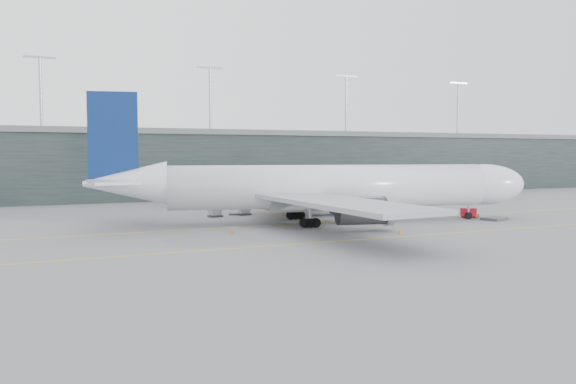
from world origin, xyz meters
name	(u,v)px	position (x,y,z in m)	size (l,w,h in m)	color
ground	(266,222)	(0.00, 0.00, 0.00)	(320.00, 320.00, 0.00)	slate
taxiline_a	(277,225)	(0.00, -4.00, 0.01)	(160.00, 0.25, 0.02)	gold
taxiline_b	(330,242)	(0.00, -20.00, 0.01)	(160.00, 0.25, 0.02)	gold
taxiline_lead_main	(252,208)	(5.00, 20.00, 0.01)	(0.25, 60.00, 0.02)	gold
terminal	(179,163)	(0.00, 58.00, 7.62)	(240.00, 36.00, 29.00)	black
main_aircraft	(326,187)	(7.59, -4.35, 5.11)	(64.45, 59.61, 18.20)	silver
jet_bridge	(338,182)	(23.91, 22.08, 4.38)	(11.97, 43.07, 5.85)	#2C2C31
gse_cart	(468,212)	(30.93, -7.41, 0.82)	(2.52, 2.11, 1.47)	#B10C1D
baggage_dolly	(494,219)	(32.42, -11.35, 0.21)	(3.45, 2.76, 0.34)	#3B3B41
uld_a	(215,211)	(-5.14, 9.10, 0.98)	(2.33, 2.01, 1.87)	#37373C
uld_b	(235,209)	(-1.37, 10.73, 0.91)	(2.23, 1.96, 1.73)	#37373C
uld_c	(243,209)	(-0.18, 10.00, 1.05)	(2.49, 2.14, 2.00)	#37373C
cone_nose	(479,215)	(32.60, -7.79, 0.40)	(0.50, 0.50, 0.80)	orange
cone_wing_stbd	(400,231)	(10.85, -18.14, 0.33)	(0.42, 0.42, 0.66)	orange
cone_wing_port	(298,211)	(9.36, 9.43, 0.36)	(0.45, 0.45, 0.72)	#D8440C
cone_tail	(232,231)	(-8.45, -9.96, 0.36)	(0.45, 0.45, 0.71)	#FF5B0E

